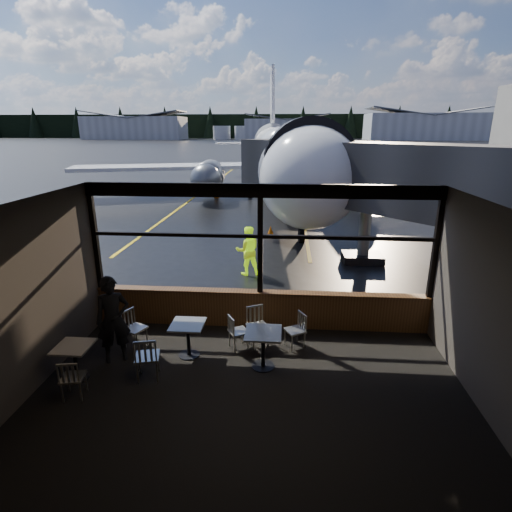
# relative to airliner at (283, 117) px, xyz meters

# --- Properties ---
(ground_plane) EXTENTS (520.00, 520.00, 0.00)m
(ground_plane) POSITION_rel_airliner_xyz_m (-0.22, 100.45, -5.39)
(ground_plane) COLOR black
(ground_plane) RESTS_ON ground
(carpet_floor) EXTENTS (8.00, 6.00, 0.01)m
(carpet_floor) POSITION_rel_airliner_xyz_m (-0.22, -22.55, -5.38)
(carpet_floor) COLOR black
(carpet_floor) RESTS_ON ground
(ceiling) EXTENTS (8.00, 6.00, 0.04)m
(ceiling) POSITION_rel_airliner_xyz_m (-0.22, -22.55, -1.89)
(ceiling) COLOR #38332D
(ceiling) RESTS_ON ground
(wall_left) EXTENTS (0.04, 6.00, 3.50)m
(wall_left) POSITION_rel_airliner_xyz_m (-4.22, -22.55, -3.64)
(wall_left) COLOR #484039
(wall_left) RESTS_ON ground
(wall_right) EXTENTS (0.04, 6.00, 3.50)m
(wall_right) POSITION_rel_airliner_xyz_m (3.78, -22.55, -3.64)
(wall_right) COLOR #484039
(wall_right) RESTS_ON ground
(wall_back) EXTENTS (8.00, 0.04, 3.50)m
(wall_back) POSITION_rel_airliner_xyz_m (-0.22, -25.55, -3.64)
(wall_back) COLOR #484039
(wall_back) RESTS_ON ground
(window_sill) EXTENTS (8.00, 0.28, 0.90)m
(window_sill) POSITION_rel_airliner_xyz_m (-0.22, -19.55, -4.94)
(window_sill) COLOR #513018
(window_sill) RESTS_ON ground
(window_header) EXTENTS (8.00, 0.18, 0.30)m
(window_header) POSITION_rel_airliner_xyz_m (-0.22, -19.55, -2.04)
(window_header) COLOR black
(window_header) RESTS_ON ground
(mullion_left) EXTENTS (0.12, 0.12, 2.60)m
(mullion_left) POSITION_rel_airliner_xyz_m (-4.17, -19.55, -3.19)
(mullion_left) COLOR black
(mullion_left) RESTS_ON ground
(mullion_centre) EXTENTS (0.12, 0.12, 2.60)m
(mullion_centre) POSITION_rel_airliner_xyz_m (-0.22, -19.55, -3.19)
(mullion_centre) COLOR black
(mullion_centre) RESTS_ON ground
(mullion_right) EXTENTS (0.12, 0.12, 2.60)m
(mullion_right) POSITION_rel_airliner_xyz_m (3.73, -19.55, -3.19)
(mullion_right) COLOR black
(mullion_right) RESTS_ON ground
(window_transom) EXTENTS (8.00, 0.10, 0.08)m
(window_transom) POSITION_rel_airliner_xyz_m (-0.22, -19.55, -3.09)
(window_transom) COLOR black
(window_transom) RESTS_ON ground
(airliner) EXTENTS (32.40, 37.74, 10.79)m
(airliner) POSITION_rel_airliner_xyz_m (0.00, 0.00, 0.00)
(airliner) COLOR silver
(airliner) RESTS_ON ground_plane
(jet_bridge) EXTENTS (8.54, 10.44, 4.55)m
(jet_bridge) POSITION_rel_airliner_xyz_m (3.38, -14.05, -3.12)
(jet_bridge) COLOR #2A2A2D
(jet_bridge) RESTS_ON ground_plane
(cafe_table_near) EXTENTS (0.72, 0.72, 0.80)m
(cafe_table_near) POSITION_rel_airliner_xyz_m (-0.04, -21.32, -5.00)
(cafe_table_near) COLOR gray
(cafe_table_near) RESTS_ON carpet_floor
(cafe_table_mid) EXTENTS (0.69, 0.69, 0.76)m
(cafe_table_mid) POSITION_rel_airliner_xyz_m (-1.65, -21.01, -5.02)
(cafe_table_mid) COLOR gray
(cafe_table_mid) RESTS_ON carpet_floor
(cafe_table_left) EXTENTS (0.66, 0.66, 0.72)m
(cafe_table_left) POSITION_rel_airliner_xyz_m (-3.63, -22.00, -5.03)
(cafe_table_left) COLOR #9F9A92
(cafe_table_left) RESTS_ON carpet_floor
(chair_near_e) EXTENTS (0.60, 0.60, 0.81)m
(chair_near_e) POSITION_rel_airliner_xyz_m (0.61, -20.49, -4.99)
(chair_near_e) COLOR #B9B4A7
(chair_near_e) RESTS_ON carpet_floor
(chair_near_w) EXTENTS (0.60, 0.60, 0.81)m
(chair_near_w) POSITION_rel_airliner_xyz_m (-0.62, -20.62, -4.99)
(chair_near_w) COLOR #B5AFA3
(chair_near_w) RESTS_ON carpet_floor
(chair_near_n) EXTENTS (0.66, 0.66, 0.91)m
(chair_near_n) POSITION_rel_airliner_xyz_m (-0.21, -20.48, -4.94)
(chair_near_n) COLOR beige
(chair_near_n) RESTS_ON carpet_floor
(chair_mid_s) EXTENTS (0.61, 0.61, 0.93)m
(chair_mid_s) POSITION_rel_airliner_xyz_m (-2.25, -21.87, -4.93)
(chair_mid_s) COLOR #B3AFA2
(chair_mid_s) RESTS_ON carpet_floor
(chair_mid_w) EXTENTS (0.63, 0.63, 0.86)m
(chair_mid_w) POSITION_rel_airliner_xyz_m (-2.92, -20.72, -4.96)
(chair_mid_w) COLOR #AFA99E
(chair_mid_w) RESTS_ON carpet_floor
(chair_left_s) EXTENTS (0.52, 0.52, 0.81)m
(chair_left_s) POSITION_rel_airliner_xyz_m (-3.38, -22.54, -4.99)
(chair_left_s) COLOR beige
(chair_left_s) RESTS_ON carpet_floor
(passenger) EXTENTS (0.81, 0.71, 1.85)m
(passenger) POSITION_rel_airliner_xyz_m (-3.13, -21.28, -4.47)
(passenger) COLOR black
(passenger) RESTS_ON carpet_floor
(ground_crew) EXTENTS (0.92, 0.79, 1.64)m
(ground_crew) POSITION_rel_airliner_xyz_m (-0.88, -15.86, -4.58)
(ground_crew) COLOR #BFF219
(ground_crew) RESTS_ON ground_plane
(cone_nose) EXTENTS (0.34, 0.34, 0.47)m
(cone_nose) POSITION_rel_airliner_xyz_m (-0.33, -10.81, -5.16)
(cone_nose) COLOR orange
(cone_nose) RESTS_ON ground_plane
(cone_wing) EXTENTS (0.41, 0.41, 0.56)m
(cone_wing) POSITION_rel_airliner_xyz_m (-4.61, -0.46, -5.11)
(cone_wing) COLOR #FF6408
(cone_wing) RESTS_ON ground_plane
(hangar_left) EXTENTS (45.00, 18.00, 11.00)m
(hangar_left) POSITION_rel_airliner_xyz_m (-70.22, 160.45, 0.11)
(hangar_left) COLOR silver
(hangar_left) RESTS_ON ground_plane
(hangar_mid) EXTENTS (38.00, 15.00, 10.00)m
(hangar_mid) POSITION_rel_airliner_xyz_m (-0.22, 165.45, -0.39)
(hangar_mid) COLOR silver
(hangar_mid) RESTS_ON ground_plane
(hangar_right) EXTENTS (50.00, 20.00, 12.00)m
(hangar_right) POSITION_rel_airliner_xyz_m (59.78, 158.45, 0.61)
(hangar_right) COLOR silver
(hangar_right) RESTS_ON ground_plane
(fuel_tank_a) EXTENTS (8.00, 8.00, 6.00)m
(fuel_tank_a) POSITION_rel_airliner_xyz_m (-30.22, 162.45, -2.39)
(fuel_tank_a) COLOR silver
(fuel_tank_a) RESTS_ON ground_plane
(fuel_tank_b) EXTENTS (8.00, 8.00, 6.00)m
(fuel_tank_b) POSITION_rel_airliner_xyz_m (-20.22, 162.45, -2.39)
(fuel_tank_b) COLOR silver
(fuel_tank_b) RESTS_ON ground_plane
(fuel_tank_c) EXTENTS (8.00, 8.00, 6.00)m
(fuel_tank_c) POSITION_rel_airliner_xyz_m (-10.22, 162.45, -2.39)
(fuel_tank_c) COLOR silver
(fuel_tank_c) RESTS_ON ground_plane
(treeline) EXTENTS (360.00, 3.00, 12.00)m
(treeline) POSITION_rel_airliner_xyz_m (-0.22, 190.45, 0.61)
(treeline) COLOR black
(treeline) RESTS_ON ground_plane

